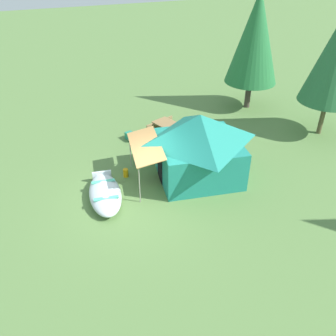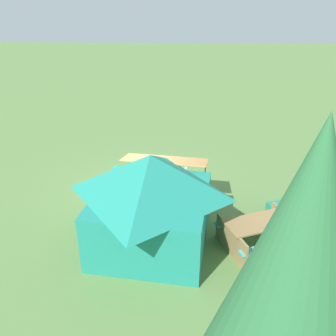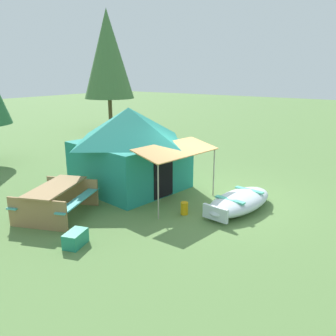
{
  "view_description": "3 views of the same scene",
  "coord_description": "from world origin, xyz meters",
  "px_view_note": "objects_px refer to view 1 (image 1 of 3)",
  "views": [
    {
      "loc": [
        9.67,
        -2.49,
        7.79
      ],
      "look_at": [
        -0.07,
        1.16,
        1.02
      ],
      "focal_mm": 38.83,
      "sensor_mm": 36.0,
      "label": 1
    },
    {
      "loc": [
        -1.38,
        10.43,
        5.94
      ],
      "look_at": [
        -1.02,
        0.45,
        1.16
      ],
      "focal_mm": 39.24,
      "sensor_mm": 36.0,
      "label": 2
    },
    {
      "loc": [
        -8.63,
        -4.47,
        3.58
      ],
      "look_at": [
        -0.67,
        1.13,
        0.86
      ],
      "focal_mm": 37.44,
      "sensor_mm": 36.0,
      "label": 3
    }
  ],
  "objects_px": {
    "beached_rowboat": "(105,194)",
    "pine_tree_far_center": "(255,37)",
    "canvas_cabin_tent": "(199,145)",
    "fuel_can": "(126,173)",
    "cooler_box": "(131,137)",
    "picnic_table": "(173,132)"
  },
  "relations": [
    {
      "from": "fuel_can",
      "to": "pine_tree_far_center",
      "type": "height_order",
      "value": "pine_tree_far_center"
    },
    {
      "from": "picnic_table",
      "to": "fuel_can",
      "type": "relative_size",
      "value": 7.08
    },
    {
      "from": "fuel_can",
      "to": "pine_tree_far_center",
      "type": "relative_size",
      "value": 0.06
    },
    {
      "from": "fuel_can",
      "to": "cooler_box",
      "type": "bearing_deg",
      "value": 160.38
    },
    {
      "from": "beached_rowboat",
      "to": "canvas_cabin_tent",
      "type": "height_order",
      "value": "canvas_cabin_tent"
    },
    {
      "from": "beached_rowboat",
      "to": "pine_tree_far_center",
      "type": "height_order",
      "value": "pine_tree_far_center"
    },
    {
      "from": "cooler_box",
      "to": "fuel_can",
      "type": "xyz_separation_m",
      "value": [
        2.74,
        -0.98,
        0.0
      ]
    },
    {
      "from": "canvas_cabin_tent",
      "to": "fuel_can",
      "type": "bearing_deg",
      "value": -108.55
    },
    {
      "from": "canvas_cabin_tent",
      "to": "fuel_can",
      "type": "height_order",
      "value": "canvas_cabin_tent"
    },
    {
      "from": "beached_rowboat",
      "to": "pine_tree_far_center",
      "type": "bearing_deg",
      "value": 120.89
    },
    {
      "from": "canvas_cabin_tent",
      "to": "fuel_can",
      "type": "relative_size",
      "value": 13.32
    },
    {
      "from": "cooler_box",
      "to": "pine_tree_far_center",
      "type": "distance_m",
      "value": 7.67
    },
    {
      "from": "picnic_table",
      "to": "cooler_box",
      "type": "xyz_separation_m",
      "value": [
        -0.82,
        -1.66,
        -0.34
      ]
    },
    {
      "from": "canvas_cabin_tent",
      "to": "picnic_table",
      "type": "xyz_separation_m",
      "value": [
        -2.78,
        0.07,
        -0.81
      ]
    },
    {
      "from": "beached_rowboat",
      "to": "fuel_can",
      "type": "bearing_deg",
      "value": 137.12
    },
    {
      "from": "beached_rowboat",
      "to": "fuel_can",
      "type": "xyz_separation_m",
      "value": [
        -1.1,
        1.02,
        -0.08
      ]
    },
    {
      "from": "canvas_cabin_tent",
      "to": "fuel_can",
      "type": "distance_m",
      "value": 2.94
    },
    {
      "from": "picnic_table",
      "to": "fuel_can",
      "type": "xyz_separation_m",
      "value": [
        1.91,
        -2.63,
        -0.33
      ]
    },
    {
      "from": "picnic_table",
      "to": "fuel_can",
      "type": "bearing_deg",
      "value": -53.97
    },
    {
      "from": "picnic_table",
      "to": "fuel_can",
      "type": "distance_m",
      "value": 3.27
    },
    {
      "from": "canvas_cabin_tent",
      "to": "cooler_box",
      "type": "xyz_separation_m",
      "value": [
        -3.6,
        -1.59,
        -1.14
      ]
    },
    {
      "from": "fuel_can",
      "to": "picnic_table",
      "type": "bearing_deg",
      "value": 126.03
    }
  ]
}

